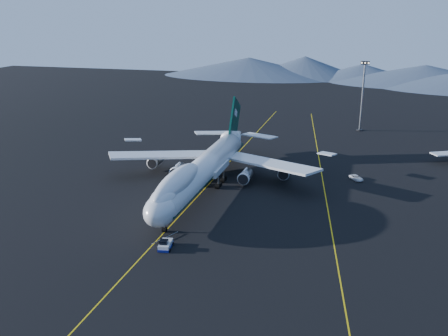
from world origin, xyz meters
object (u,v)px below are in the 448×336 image
(floodlight_mast, at_px, (362,96))
(boeing_747, at_px, (203,169))
(service_van, at_px, (356,178))
(pushback_tug, at_px, (166,245))

(floodlight_mast, bearing_deg, boeing_747, -115.11)
(boeing_747, xyz_separation_m, floodlight_mast, (37.75, 80.55, 7.58))
(service_van, bearing_deg, pushback_tug, -157.82)
(boeing_747, distance_m, pushback_tug, 33.95)
(pushback_tug, bearing_deg, boeing_747, 86.52)
(pushback_tug, height_order, floodlight_mast, floodlight_mast)
(service_van, height_order, floodlight_mast, floodlight_mast)
(service_van, xyz_separation_m, floodlight_mast, (-0.15, 61.58, 12.75))
(boeing_747, xyz_separation_m, pushback_tug, (3.00, -33.41, -5.21))
(boeing_747, relative_size, pushback_tug, 15.52)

